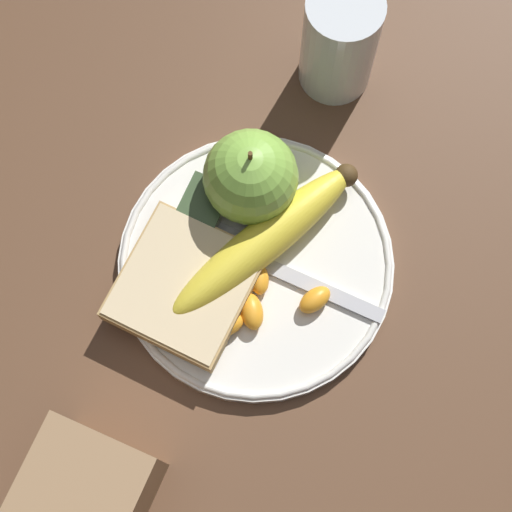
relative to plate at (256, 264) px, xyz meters
name	(u,v)px	position (x,y,z in m)	size (l,w,h in m)	color
ground_plane	(256,267)	(0.00, 0.00, -0.01)	(3.00, 3.00, 0.00)	brown
plate	(256,264)	(0.00, 0.00, 0.00)	(0.23, 0.23, 0.01)	silver
juice_glass	(339,44)	(0.20, 0.01, 0.04)	(0.06, 0.06, 0.11)	silver
apple	(251,177)	(0.05, 0.03, 0.04)	(0.08, 0.08, 0.09)	#84BC47
banana	(267,240)	(0.02, 0.00, 0.02)	(0.19, 0.12, 0.04)	yellow
bread_slice	(185,286)	(-0.04, 0.04, 0.02)	(0.11, 0.11, 0.02)	#AB8751
fork	(260,257)	(0.01, 0.00, 0.01)	(0.03, 0.19, 0.00)	#B2B2B7
jam_packet	(205,205)	(0.03, 0.06, 0.01)	(0.04, 0.04, 0.02)	white
orange_segment_0	(259,279)	(-0.01, -0.01, 0.01)	(0.03, 0.03, 0.02)	orange
orange_segment_1	(315,300)	(-0.01, -0.06, 0.01)	(0.03, 0.03, 0.02)	orange
orange_segment_2	(227,325)	(-0.06, 0.00, 0.01)	(0.03, 0.03, 0.02)	orange
orange_segment_3	(206,348)	(-0.08, 0.01, 0.01)	(0.03, 0.03, 0.01)	orange
orange_segment_4	(252,312)	(-0.04, -0.01, 0.01)	(0.04, 0.03, 0.02)	orange
condiment_caddy	(88,492)	(-0.22, 0.04, 0.04)	(0.08, 0.08, 0.09)	#93704C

